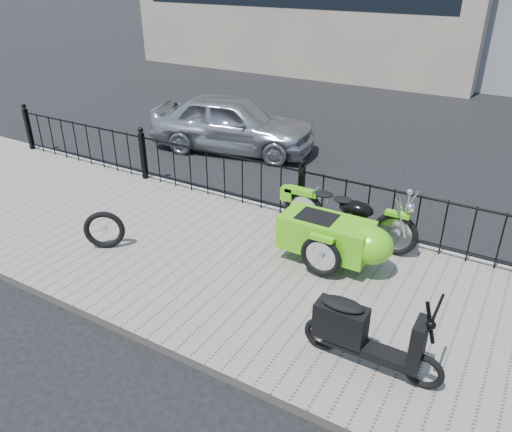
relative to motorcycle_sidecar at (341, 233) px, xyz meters
The scene contains 8 objects.
ground 1.30m from the motorcycle_sidecar, 162.79° to the right, with size 120.00×120.00×0.00m, color black.
sidewalk 1.48m from the motorcycle_sidecar, 142.62° to the right, with size 30.00×3.80×0.12m, color gray.
curb 1.64m from the motorcycle_sidecar, 135.04° to the left, with size 30.00×0.10×0.12m, color gray.
iron_fence 1.46m from the motorcycle_sidecar, 138.93° to the left, with size 14.11×0.11×1.08m.
motorcycle_sidecar is the anchor object (origin of this frame).
scooter 2.09m from the motorcycle_sidecar, 61.83° to the right, with size 1.56×0.46×1.06m.
spare_tire 3.57m from the motorcycle_sidecar, 156.03° to the right, with size 0.62×0.62×0.09m, color black.
sedan_car 5.48m from the motorcycle_sidecar, 139.30° to the left, with size 1.56×3.89×1.32m, color #ADAFB4.
Camera 1 is at (3.21, -5.67, 4.11)m, focal length 35.00 mm.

